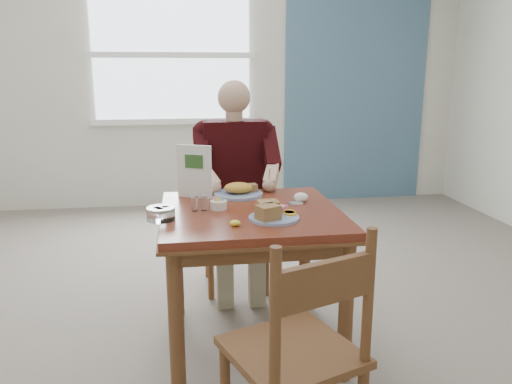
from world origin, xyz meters
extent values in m
plane|color=#70665B|center=(0.00, 0.00, 0.00)|extent=(6.00, 6.00, 0.00)
plane|color=beige|center=(0.00, 3.00, 1.40)|extent=(5.50, 0.00, 5.50)
cube|color=#466982|center=(1.60, 2.98, 1.40)|extent=(1.60, 0.02, 2.80)
ellipsoid|color=#FFF835|center=(-0.11, -0.26, 0.76)|extent=(0.05, 0.04, 0.03)
ellipsoid|color=white|center=(0.29, 0.12, 0.78)|extent=(0.09, 0.08, 0.05)
cylinder|color=silver|center=(0.25, 0.07, 0.75)|extent=(0.10, 0.10, 0.01)
cube|color=white|center=(-0.40, 2.97, 1.60)|extent=(1.60, 0.02, 1.30)
cube|color=white|center=(-0.40, 2.96, 0.92)|extent=(1.72, 0.04, 0.06)
cube|color=white|center=(-0.40, 2.96, 1.60)|extent=(1.72, 0.04, 0.06)
cube|color=maroon|center=(0.00, 0.00, 0.73)|extent=(0.90, 0.90, 0.04)
cube|color=brown|center=(0.00, 0.00, 0.70)|extent=(0.92, 0.92, 0.01)
cylinder|color=brown|center=(-0.39, -0.39, 0.35)|extent=(0.07, 0.07, 0.71)
cylinder|color=brown|center=(0.39, -0.39, 0.35)|extent=(0.07, 0.07, 0.71)
cylinder|color=brown|center=(-0.39, 0.39, 0.35)|extent=(0.07, 0.07, 0.71)
cylinder|color=brown|center=(0.39, 0.39, 0.35)|extent=(0.07, 0.07, 0.71)
cube|color=brown|center=(0.00, -0.39, 0.66)|extent=(0.80, 0.03, 0.08)
cube|color=brown|center=(0.00, 0.39, 0.66)|extent=(0.80, 0.03, 0.08)
cube|color=brown|center=(-0.39, 0.00, 0.66)|extent=(0.03, 0.80, 0.08)
cube|color=brown|center=(0.39, 0.00, 0.66)|extent=(0.03, 0.80, 0.08)
cylinder|color=brown|center=(-0.18, 0.57, 0.23)|extent=(0.04, 0.04, 0.45)
cylinder|color=brown|center=(0.18, 0.57, 0.23)|extent=(0.04, 0.04, 0.45)
cylinder|color=brown|center=(-0.18, 0.93, 0.23)|extent=(0.04, 0.04, 0.45)
cylinder|color=brown|center=(0.18, 0.93, 0.23)|extent=(0.04, 0.04, 0.45)
cube|color=brown|center=(0.00, 0.75, 0.47)|extent=(0.42, 0.42, 0.03)
cylinder|color=brown|center=(-0.18, 0.93, 0.70)|extent=(0.04, 0.04, 0.50)
cylinder|color=brown|center=(0.18, 0.93, 0.70)|extent=(0.04, 0.04, 0.50)
cube|color=brown|center=(0.00, 0.93, 0.80)|extent=(0.38, 0.03, 0.14)
cylinder|color=brown|center=(0.13, -0.64, 0.23)|extent=(0.05, 0.05, 0.45)
cube|color=brown|center=(0.02, -0.87, 0.47)|extent=(0.54, 0.54, 0.03)
cylinder|color=brown|center=(-0.08, -1.10, 0.70)|extent=(0.05, 0.05, 0.50)
cylinder|color=brown|center=(0.25, -0.98, 0.70)|extent=(0.05, 0.05, 0.50)
cube|color=brown|center=(0.09, -1.04, 0.80)|extent=(0.37, 0.16, 0.14)
cube|color=#9D9176|center=(-0.10, 0.63, 0.54)|extent=(0.13, 0.38, 0.12)
cube|color=#9D9176|center=(0.10, 0.63, 0.54)|extent=(0.13, 0.38, 0.12)
cube|color=#9D9176|center=(-0.10, 0.45, 0.24)|extent=(0.10, 0.10, 0.48)
cube|color=#9D9176|center=(0.10, 0.45, 0.24)|extent=(0.10, 0.10, 0.48)
cube|color=black|center=(0.00, 0.78, 0.84)|extent=(0.40, 0.22, 0.58)
sphere|color=black|center=(-0.19, 0.78, 1.06)|extent=(0.15, 0.15, 0.15)
sphere|color=black|center=(0.19, 0.78, 1.06)|extent=(0.15, 0.15, 0.15)
cylinder|color=tan|center=(0.00, 0.76, 1.15)|extent=(0.11, 0.11, 0.08)
sphere|color=tan|center=(0.00, 0.76, 1.28)|extent=(0.21, 0.21, 0.21)
cube|color=black|center=(-0.22, 0.67, 0.96)|extent=(0.09, 0.29, 0.27)
cube|color=black|center=(0.22, 0.67, 0.96)|extent=(0.09, 0.29, 0.27)
sphere|color=black|center=(-0.22, 0.55, 0.86)|extent=(0.09, 0.09, 0.09)
sphere|color=black|center=(0.22, 0.55, 0.86)|extent=(0.09, 0.09, 0.09)
cube|color=tan|center=(-0.19, 0.46, 0.82)|extent=(0.14, 0.23, 0.14)
cube|color=tan|center=(0.19, 0.46, 0.82)|extent=(0.14, 0.23, 0.14)
sphere|color=tan|center=(-0.16, 0.37, 0.79)|extent=(0.08, 0.08, 0.08)
sphere|color=tan|center=(0.16, 0.37, 0.79)|extent=(0.08, 0.08, 0.08)
cylinder|color=silver|center=(0.16, 0.37, 0.84)|extent=(0.01, 0.05, 0.12)
cylinder|color=white|center=(0.09, -0.18, 0.76)|extent=(0.30, 0.30, 0.01)
cube|color=tan|center=(0.05, -0.22, 0.80)|extent=(0.12, 0.12, 0.07)
cube|color=tan|center=(0.06, -0.14, 0.80)|extent=(0.10, 0.09, 0.07)
cylinder|color=#FDA91A|center=(0.17, -0.16, 0.77)|extent=(0.06, 0.06, 0.01)
cylinder|color=#FDA91A|center=(0.17, -0.14, 0.77)|extent=(0.07, 0.07, 0.01)
cylinder|color=#FDA91A|center=(0.17, -0.12, 0.77)|extent=(0.08, 0.08, 0.01)
cube|color=pink|center=(0.14, -0.08, 0.78)|extent=(0.07, 0.07, 0.03)
cylinder|color=white|center=(-0.03, 0.31, 0.76)|extent=(0.31, 0.31, 0.02)
ellipsoid|color=gold|center=(-0.03, 0.31, 0.80)|extent=(0.18, 0.15, 0.06)
cube|color=tan|center=(0.03, 0.34, 0.79)|extent=(0.11, 0.07, 0.04)
cylinder|color=white|center=(-0.16, 0.04, 0.77)|extent=(0.10, 0.10, 0.05)
cube|color=pink|center=(-0.17, 0.04, 0.80)|extent=(0.03, 0.01, 0.02)
cube|color=#6699D8|center=(-0.15, 0.04, 0.80)|extent=(0.03, 0.02, 0.02)
cube|color=#EAD159|center=(-0.16, 0.02, 0.80)|extent=(0.03, 0.02, 0.02)
cube|color=white|center=(-0.17, 0.05, 0.80)|extent=(0.03, 0.02, 0.02)
cylinder|color=white|center=(-0.28, 0.02, 0.78)|extent=(0.04, 0.04, 0.07)
cylinder|color=silver|center=(-0.28, 0.02, 0.82)|extent=(0.04, 0.04, 0.01)
cylinder|color=white|center=(-0.24, 0.03, 0.78)|extent=(0.04, 0.04, 0.07)
cylinder|color=silver|center=(-0.24, 0.03, 0.82)|extent=(0.04, 0.04, 0.01)
cylinder|color=white|center=(-0.45, -0.11, 0.78)|extent=(0.15, 0.15, 0.06)
cylinder|color=white|center=(-0.46, -0.11, 0.80)|extent=(0.04, 0.04, 0.02)
cylinder|color=white|center=(-0.43, -0.10, 0.80)|extent=(0.04, 0.04, 0.02)
cylinder|color=white|center=(-0.45, -0.13, 0.80)|extent=(0.04, 0.04, 0.02)
cube|color=white|center=(-0.27, 0.30, 0.90)|extent=(0.19, 0.10, 0.30)
cube|color=#2D5926|center=(-0.27, 0.29, 0.96)|extent=(0.10, 0.05, 0.07)
camera|label=1|loc=(-0.34, -2.42, 1.44)|focal=35.00mm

